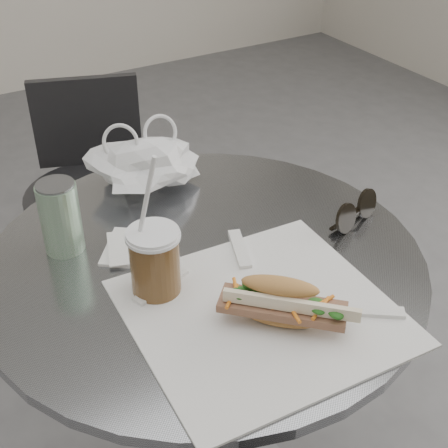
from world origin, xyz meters
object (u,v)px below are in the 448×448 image
iced_coffee (155,261)px  chair_far (99,226)px  banh_mi (281,303)px  cafe_table (207,367)px  sunglasses (355,213)px  drink_can (60,217)px

iced_coffee → chair_far: bearing=78.6°
chair_far → banh_mi: (-0.03, -0.97, 0.45)m
cafe_table → sunglasses: size_ratio=6.03×
banh_mi → iced_coffee: 0.21m
chair_far → iced_coffee: iced_coffee is taller
iced_coffee → sunglasses: 0.40m
cafe_table → banh_mi: (0.02, -0.20, 0.31)m
cafe_table → iced_coffee: size_ratio=3.07×
drink_can → sunglasses: bearing=-21.5°
cafe_table → banh_mi: banh_mi is taller
banh_mi → sunglasses: banh_mi is taller
drink_can → chair_far: bearing=68.0°
banh_mi → drink_can: size_ratio=1.74×
chair_far → sunglasses: 0.95m
cafe_table → banh_mi: 0.38m
iced_coffee → drink_can: iced_coffee is taller
banh_mi → drink_can: bearing=165.9°
chair_far → iced_coffee: bearing=97.6°
sunglasses → chair_far: bearing=89.7°
sunglasses → drink_can: size_ratio=0.96×
banh_mi → sunglasses: 0.31m
chair_far → banh_mi: bearing=106.9°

